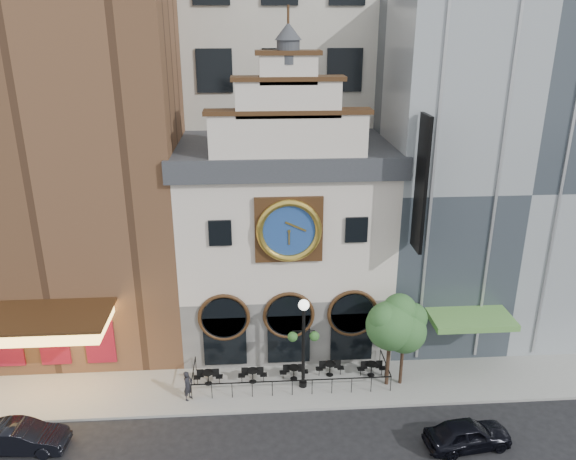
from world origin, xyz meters
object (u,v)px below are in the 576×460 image
Objects in this scene: bistro_1 at (253,375)px; pedestrian at (188,386)px; tree_left at (392,322)px; tree_right at (405,327)px; bistro_4 at (371,368)px; car_right at (468,434)px; bistro_2 at (294,372)px; lamppost at (304,334)px; bistro_3 at (330,368)px; bistro_0 at (208,377)px; car_left at (22,437)px.

bistro_1 is 0.95× the size of pedestrian.
tree_right is (0.76, 0.03, -0.40)m from tree_left.
car_right reaches higher than bistro_4.
bistro_2 is 0.30× the size of lamppost.
bistro_3 is 4.67m from tree_left.
tree_right reaches higher than bistro_1.
bistro_0 is 0.30× the size of tree_left.
car_right is (5.70, -5.85, 0.08)m from bistro_3.
tree_right reaches higher than pedestrian.
bistro_4 is 0.38× the size of car_left.
car_left is at bearing 140.37° from pedestrian.
car_right is 20.83m from car_left.
car_right is 6.02m from tree_right.
bistro_4 is at bearing 152.86° from tree_right.
pedestrian reaches higher than car_left.
lamppost is at bearing 179.15° from tree_left.
pedestrian is at bearing -171.92° from bistro_4.
bistro_3 is at bearing -50.32° from pedestrian.
bistro_1 is 3.94m from lamppost.
bistro_4 is 3.57m from tree_left.
bistro_2 is at bearing 3.27° from bistro_1.
car_right is 0.78× the size of tree_left.
bistro_0 is 1.00× the size of bistro_1.
bistro_3 is at bearing 6.20° from bistro_2.
car_right is at bearing -45.75° from bistro_3.
bistro_3 is 1.00× the size of bistro_4.
bistro_0 is 4.71m from bistro_2.
bistro_0 is at bearing -9.72° from pedestrian.
tree_right is (5.85, -0.72, 3.00)m from bistro_2.
car_left is at bearing -168.53° from tree_left.
bistro_4 is 10.13m from pedestrian.
car_right is at bearing -89.49° from car_left.
bistro_0 is 1.00× the size of bistro_4.
lamppost is (-7.30, 4.95, 2.71)m from car_right.
bistro_1 is 1.00× the size of bistro_4.
car_left is 0.79× the size of lamppost.
pedestrian reaches higher than car_right.
tree_right is (5.40, -0.04, 0.21)m from lamppost.
car_left is (-15.10, -4.65, 0.07)m from bistro_3.
pedestrian is 11.83m from tree_right.
bistro_1 is 3.62m from pedestrian.
car_left is at bearing 78.90° from car_right.
car_left reaches higher than bistro_0.
car_right is 14.07m from pedestrian.
tree_right is at bearing -13.89° from bistro_3.
tree_left reaches higher than bistro_4.
bistro_1 is at bearing 169.76° from lamppost.
bistro_1 is 11.60m from car_left.
pedestrian is 6.61m from lamppost.
car_left is (-17.42, -4.47, 0.07)m from bistro_4.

